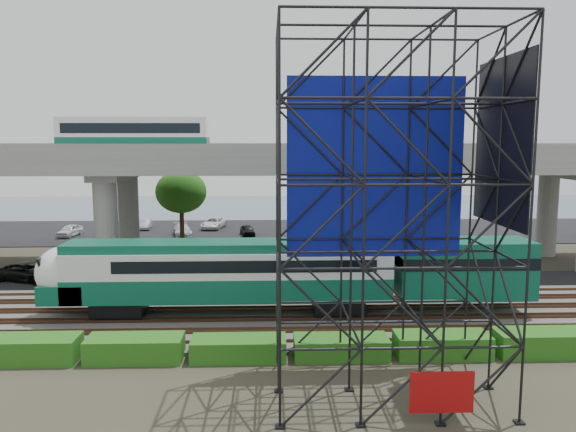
{
  "coord_description": "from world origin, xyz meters",
  "views": [
    {
      "loc": [
        2.49,
        -30.53,
        10.57
      ],
      "look_at": [
        3.76,
        6.0,
        5.61
      ],
      "focal_mm": 35.0,
      "sensor_mm": 36.0,
      "label": 1
    }
  ],
  "objects": [
    {
      "name": "overpass",
      "position": [
        -0.62,
        16.0,
        8.21
      ],
      "size": [
        80.0,
        12.0,
        12.4
      ],
      "color": "#9E9B93",
      "rests_on": "ground"
    },
    {
      "name": "ballast_bed",
      "position": [
        0.0,
        2.0,
        0.1
      ],
      "size": [
        90.0,
        12.0,
        0.2
      ],
      "primitive_type": "cube",
      "color": "slate",
      "rests_on": "ground"
    },
    {
      "name": "suv",
      "position": [
        -15.55,
        11.26,
        0.76
      ],
      "size": [
        5.35,
        3.74,
        1.36
      ],
      "primitive_type": "imported",
      "rotation": [
        0.0,
        0.0,
        1.23
      ],
      "color": "black",
      "rests_on": "service_road"
    },
    {
      "name": "rail_tracks",
      "position": [
        0.0,
        2.0,
        0.28
      ],
      "size": [
        90.0,
        9.52,
        0.16
      ],
      "color": "#472D1E",
      "rests_on": "ballast_bed"
    },
    {
      "name": "scaffold_tower",
      "position": [
        7.39,
        -7.98,
        7.47
      ],
      "size": [
        9.36,
        6.36,
        15.0
      ],
      "color": "black",
      "rests_on": "ground"
    },
    {
      "name": "parking_lot",
      "position": [
        0.0,
        34.0,
        0.04
      ],
      "size": [
        90.0,
        18.0,
        0.08
      ],
      "primitive_type": "cube",
      "color": "black",
      "rests_on": "ground"
    },
    {
      "name": "ground",
      "position": [
        0.0,
        0.0,
        0.0
      ],
      "size": [
        140.0,
        140.0,
        0.0
      ],
      "primitive_type": "plane",
      "color": "#474233",
      "rests_on": "ground"
    },
    {
      "name": "hedge_strip",
      "position": [
        1.01,
        -4.3,
        0.56
      ],
      "size": [
        34.6,
        1.8,
        1.2
      ],
      "color": "#1F5C15",
      "rests_on": "ground"
    },
    {
      "name": "service_road",
      "position": [
        0.0,
        10.5,
        0.04
      ],
      "size": [
        90.0,
        5.0,
        0.08
      ],
      "primitive_type": "cube",
      "color": "black",
      "rests_on": "ground"
    },
    {
      "name": "harbor_water",
      "position": [
        0.0,
        56.0,
        0.01
      ],
      "size": [
        140.0,
        40.0,
        0.03
      ],
      "primitive_type": "cube",
      "color": "#40546A",
      "rests_on": "ground"
    },
    {
      "name": "commuter_train",
      "position": [
        2.26,
        2.0,
        2.88
      ],
      "size": [
        29.3,
        3.06,
        4.3
      ],
      "color": "black",
      "rests_on": "rail_tracks"
    },
    {
      "name": "parked_cars",
      "position": [
        -0.05,
        33.56,
        0.7
      ],
      "size": [
        38.03,
        9.85,
        1.3
      ],
      "color": "silver",
      "rests_on": "parking_lot"
    },
    {
      "name": "trees",
      "position": [
        -4.67,
        16.17,
        5.57
      ],
      "size": [
        40.94,
        16.94,
        7.69
      ],
      "color": "#382314",
      "rests_on": "ground"
    }
  ]
}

